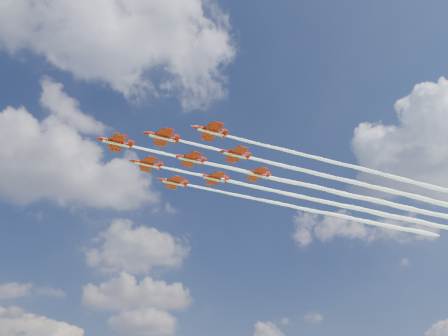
{
  "coord_description": "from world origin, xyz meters",
  "views": [
    {
      "loc": [
        -34.5,
        -99.52,
        18.06
      ],
      "look_at": [
        3.65,
        7.76,
        84.57
      ],
      "focal_mm": 35.0,
      "sensor_mm": 36.0,
      "label": 1
    }
  ],
  "objects": [
    {
      "name": "jet_row4_port",
      "position": [
        59.49,
        1.6,
        83.27
      ],
      "size": [
        119.39,
        13.98,
        2.58
      ],
      "rotation": [
        0.0,
        0.0,
        0.08
      ],
      "color": "#A21309"
    },
    {
      "name": "jet_row4_starb",
      "position": [
        58.33,
        16.81,
        83.27
      ],
      "size": [
        119.39,
        13.98,
        2.58
      ],
      "rotation": [
        0.0,
        0.0,
        0.08
      ],
      "color": "#A21309"
    },
    {
      "name": "jet_row3_centre",
      "position": [
        48.31,
        8.4,
        83.27
      ],
      "size": [
        119.39,
        13.98,
        2.58
      ],
      "rotation": [
        0.0,
        0.0,
        0.08
      ],
      "color": "#A21309"
    },
    {
      "name": "jet_row2_starb",
      "position": [
        37.13,
        15.2,
        83.27
      ],
      "size": [
        119.39,
        13.98,
        2.58
      ],
      "rotation": [
        0.0,
        0.0,
        0.08
      ],
      "color": "#A21309"
    },
    {
      "name": "jet_row3_starb",
      "position": [
        47.15,
        23.61,
        83.27
      ],
      "size": [
        119.39,
        13.98,
        2.58
      ],
      "rotation": [
        0.0,
        0.0,
        0.08
      ],
      "color": "#A21309"
    },
    {
      "name": "jet_row3_port",
      "position": [
        49.47,
        -6.82,
        83.27
      ],
      "size": [
        119.39,
        13.98,
        2.58
      ],
      "rotation": [
        0.0,
        0.0,
        0.08
      ],
      "color": "#A21309"
    },
    {
      "name": "jet_row2_port",
      "position": [
        38.29,
        -0.02,
        83.27
      ],
      "size": [
        119.39,
        13.98,
        2.58
      ],
      "rotation": [
        0.0,
        0.0,
        0.08
      ],
      "color": "#A21309"
    },
    {
      "name": "jet_tail",
      "position": [
        69.51,
        10.01,
        83.27
      ],
      "size": [
        119.39,
        13.98,
        2.58
      ],
      "rotation": [
        0.0,
        0.0,
        0.08
      ],
      "color": "#A21309"
    },
    {
      "name": "jet_lead",
      "position": [
        27.11,
        6.78,
        83.27
      ],
      "size": [
        119.39,
        13.98,
        2.58
      ],
      "rotation": [
        0.0,
        0.0,
        0.08
      ],
      "color": "#A21309"
    }
  ]
}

